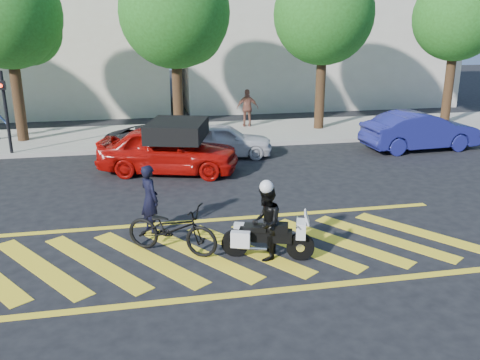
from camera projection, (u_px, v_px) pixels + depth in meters
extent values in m
plane|color=black|center=(225.00, 251.00, 11.29)|extent=(90.00, 90.00, 0.00)
cube|color=#9E998E|center=(179.00, 135.00, 22.50)|extent=(60.00, 5.00, 0.15)
cube|color=yellow|center=(40.00, 267.00, 10.55)|extent=(2.43, 3.21, 0.01)
cube|color=yellow|center=(95.00, 262.00, 10.76)|extent=(2.43, 3.21, 0.01)
cube|color=yellow|center=(147.00, 258.00, 10.97)|extent=(2.43, 3.21, 0.01)
cube|color=yellow|center=(198.00, 254.00, 11.17)|extent=(2.43, 3.21, 0.01)
cube|color=yellow|center=(247.00, 249.00, 11.38)|extent=(2.43, 3.21, 0.01)
cube|color=yellow|center=(294.00, 245.00, 11.59)|extent=(2.43, 3.21, 0.01)
cube|color=yellow|center=(339.00, 241.00, 11.79)|extent=(2.43, 3.21, 0.01)
cube|color=yellow|center=(383.00, 238.00, 12.00)|extent=(2.43, 3.21, 0.01)
cube|color=yellow|center=(425.00, 234.00, 12.21)|extent=(2.43, 3.21, 0.01)
cube|color=yellow|center=(242.00, 294.00, 9.51)|extent=(12.00, 0.20, 0.01)
cube|color=yellow|center=(212.00, 220.00, 13.06)|extent=(12.00, 0.20, 0.01)
cube|color=beige|center=(17.00, 20.00, 27.95)|extent=(16.00, 8.00, 10.00)
cube|color=beige|center=(311.00, 11.00, 31.00)|extent=(16.00, 8.00, 11.00)
cylinder|color=black|center=(18.00, 96.00, 20.70)|extent=(0.44, 0.44, 4.00)
sphere|color=#225717|center=(7.00, 15.00, 19.76)|extent=(4.20, 4.20, 4.20)
sphere|color=#225717|center=(27.00, 31.00, 20.34)|extent=(2.73, 2.73, 2.73)
cylinder|color=black|center=(178.00, 92.00, 21.92)|extent=(0.44, 0.44, 4.00)
sphere|color=#225717|center=(175.00, 12.00, 20.95)|extent=(4.60, 4.60, 4.60)
sphere|color=#225717|center=(189.00, 29.00, 21.55)|extent=(2.99, 2.99, 2.99)
cylinder|color=black|center=(320.00, 88.00, 23.15)|extent=(0.44, 0.44, 4.00)
sphere|color=#225717|center=(324.00, 14.00, 22.19)|extent=(4.40, 4.40, 4.40)
sphere|color=#225717|center=(333.00, 30.00, 22.78)|extent=(2.86, 2.86, 2.86)
cylinder|color=black|center=(449.00, 85.00, 24.37)|extent=(0.44, 0.44, 4.00)
sphere|color=#225717|center=(457.00, 17.00, 23.45)|extent=(4.00, 4.00, 4.00)
sphere|color=#225717|center=(463.00, 30.00, 24.02)|extent=(2.60, 2.60, 2.60)
cylinder|color=black|center=(7.00, 115.00, 18.76)|extent=(0.12, 0.12, 3.20)
cube|color=black|center=(1.00, 85.00, 18.24)|extent=(0.28, 0.18, 0.32)
sphere|color=#FF260C|center=(0.00, 86.00, 18.15)|extent=(0.14, 0.14, 0.14)
imported|color=black|center=(150.00, 199.00, 12.13)|extent=(0.62, 0.72, 1.67)
imported|color=black|center=(172.00, 229.00, 11.09)|extent=(2.21, 1.70, 1.12)
cylinder|color=black|center=(235.00, 243.00, 11.00)|extent=(0.60, 0.31, 0.59)
cylinder|color=silver|center=(235.00, 243.00, 11.00)|extent=(0.22, 0.19, 0.18)
cylinder|color=black|center=(300.00, 247.00, 10.82)|extent=(0.60, 0.31, 0.59)
cylinder|color=silver|center=(300.00, 247.00, 10.82)|extent=(0.22, 0.19, 0.18)
cube|color=black|center=(266.00, 235.00, 10.85)|extent=(1.14, 0.59, 0.27)
cube|color=black|center=(278.00, 228.00, 10.76)|extent=(0.47, 0.39, 0.20)
cube|color=black|center=(255.00, 228.00, 10.83)|extent=(0.57, 0.45, 0.11)
cube|color=silver|center=(301.00, 229.00, 10.70)|extent=(0.31, 0.42, 0.36)
cube|color=silver|center=(243.00, 231.00, 11.14)|extent=(0.44, 0.29, 0.34)
cube|color=silver|center=(240.00, 239.00, 10.70)|extent=(0.44, 0.29, 0.34)
imported|color=black|center=(266.00, 223.00, 10.75)|extent=(0.84, 0.95, 1.62)
imported|color=#A70B07|center=(168.00, 150.00, 16.96)|extent=(5.00, 3.11, 1.59)
imported|color=black|center=(162.00, 141.00, 19.12)|extent=(4.40, 2.28, 1.18)
imported|color=silver|center=(222.00, 140.00, 19.08)|extent=(3.87, 1.94, 1.27)
imported|color=navy|center=(420.00, 131.00, 20.09)|extent=(4.68, 1.86, 1.51)
imported|color=brown|center=(247.00, 108.00, 23.81)|extent=(1.07, 0.57, 1.74)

